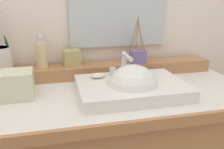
# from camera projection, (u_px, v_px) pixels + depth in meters

# --- Properties ---
(back_ledge) EXTENTS (1.33, 0.13, 0.07)m
(back_ledge) POSITION_uv_depth(u_px,v_px,m) (92.00, 71.00, 1.33)
(back_ledge) COLOR #AC7449
(back_ledge) RESTS_ON vanity_cabinet
(sink_basin) EXTENTS (0.47, 0.34, 0.27)m
(sink_basin) POSITION_uv_depth(u_px,v_px,m) (132.00, 90.00, 1.09)
(sink_basin) COLOR white
(sink_basin) RESTS_ON vanity_cabinet
(soap_bar) EXTENTS (0.07, 0.04, 0.02)m
(soap_bar) POSITION_uv_depth(u_px,v_px,m) (99.00, 75.00, 1.15)
(soap_bar) COLOR beige
(soap_bar) RESTS_ON sink_basin
(potted_plant) EXTENTS (0.12, 0.11, 0.38)m
(potted_plant) POSITION_uv_depth(u_px,v_px,m) (0.00, 53.00, 1.20)
(potted_plant) COLOR silver
(potted_plant) RESTS_ON back_ledge
(soap_dispenser) EXTENTS (0.05, 0.06, 0.17)m
(soap_dispenser) POSITION_uv_depth(u_px,v_px,m) (42.00, 54.00, 1.24)
(soap_dispenser) COLOR #D4C089
(soap_dispenser) RESTS_ON back_ledge
(reed_diffuser) EXTENTS (0.09, 0.09, 0.25)m
(reed_diffuser) POSITION_uv_depth(u_px,v_px,m) (138.00, 56.00, 1.34)
(reed_diffuser) COLOR slate
(reed_diffuser) RESTS_ON back_ledge
(trinket_box) EXTENTS (0.10, 0.08, 0.08)m
(trinket_box) POSITION_uv_depth(u_px,v_px,m) (72.00, 58.00, 1.29)
(trinket_box) COLOR tan
(trinket_box) RESTS_ON back_ledge
(tissue_box) EXTENTS (0.13, 0.13, 0.12)m
(tissue_box) POSITION_uv_depth(u_px,v_px,m) (17.00, 85.00, 1.05)
(tissue_box) COLOR beige
(tissue_box) RESTS_ON vanity_cabinet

